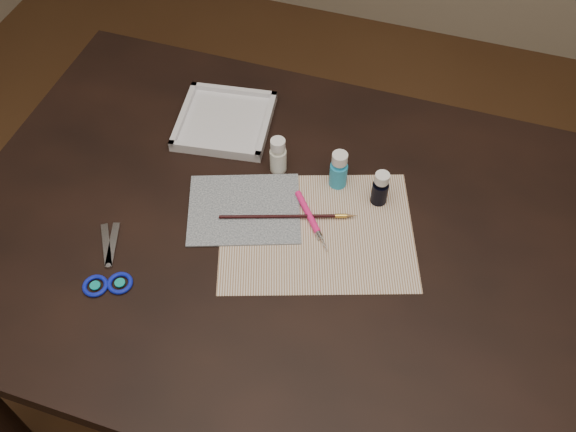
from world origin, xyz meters
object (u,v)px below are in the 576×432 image
(paper, at_px, (317,231))
(canvas, at_px, (244,209))
(scissors, at_px, (105,259))
(palette_tray, at_px, (225,121))
(paint_bottle_navy, at_px, (380,188))
(paint_bottle_white, at_px, (278,155))
(paint_bottle_cyan, at_px, (339,170))

(paper, distance_m, canvas, 0.15)
(scissors, xyz_separation_m, palette_tray, (0.08, 0.40, 0.01))
(canvas, xyz_separation_m, palette_tray, (-0.12, 0.21, 0.01))
(canvas, height_order, paint_bottle_navy, paint_bottle_navy)
(paint_bottle_white, bearing_deg, paint_bottle_navy, -4.93)
(paint_bottle_white, bearing_deg, palette_tray, 150.27)
(scissors, relative_size, palette_tray, 0.92)
(canvas, distance_m, paint_bottle_cyan, 0.20)
(canvas, xyz_separation_m, scissors, (-0.20, -0.19, 0.00))
(paper, height_order, scissors, scissors)
(paper, xyz_separation_m, canvas, (-0.15, 0.01, 0.00))
(paper, bearing_deg, paint_bottle_navy, 49.15)
(paint_bottle_white, bearing_deg, canvas, -103.55)
(palette_tray, bearing_deg, paper, -38.31)
(canvas, relative_size, paint_bottle_navy, 2.77)
(canvas, xyz_separation_m, paint_bottle_cyan, (0.16, 0.12, 0.04))
(paint_bottle_navy, relative_size, scissors, 0.44)
(paint_bottle_navy, xyz_separation_m, palette_tray, (-0.37, 0.11, -0.03))
(paint_bottle_white, height_order, palette_tray, paint_bottle_white)
(canvas, bearing_deg, palette_tray, 120.36)
(paper, height_order, paint_bottle_white, paint_bottle_white)
(paint_bottle_white, relative_size, paint_bottle_cyan, 0.97)
(paper, xyz_separation_m, paint_bottle_white, (-0.12, 0.13, 0.04))
(scissors, distance_m, palette_tray, 0.41)
(paint_bottle_white, relative_size, palette_tray, 0.43)
(paint_bottle_navy, height_order, scissors, paint_bottle_navy)
(paper, height_order, canvas, canvas)
(canvas, height_order, palette_tray, palette_tray)
(scissors, bearing_deg, paint_bottle_cyan, -81.48)
(paint_bottle_white, relative_size, scissors, 0.46)
(paint_bottle_cyan, xyz_separation_m, palette_tray, (-0.28, 0.09, -0.03))
(canvas, bearing_deg, paper, -2.34)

